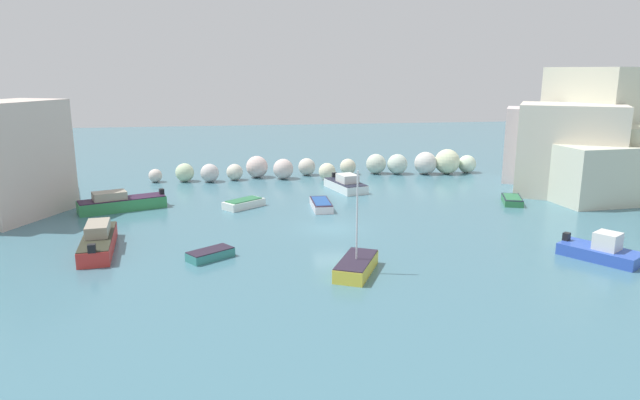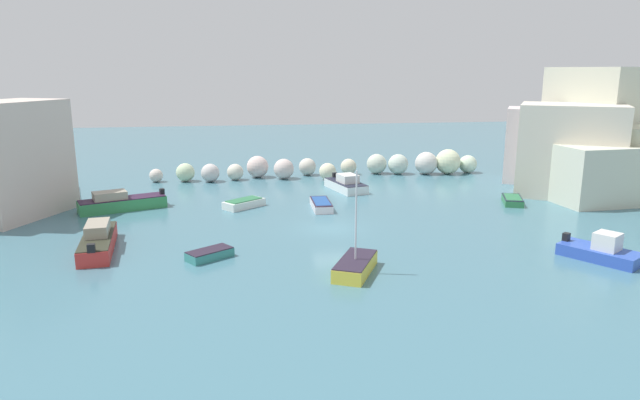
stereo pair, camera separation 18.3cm
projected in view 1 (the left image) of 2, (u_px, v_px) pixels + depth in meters
The scene contains 12 objects.
cove_water at pixel (331, 228), 40.87m from camera, with size 160.00×160.00×0.00m, color #427282.
cliff_headland_right at pixel (596, 148), 53.22m from camera, with size 20.44×19.89×11.61m.
rock_breakwater at pixel (348, 166), 60.88m from camera, with size 35.79×4.85×2.76m.
moored_boat_0 at pixel (244, 203), 47.07m from camera, with size 3.73×3.41×0.70m.
moored_boat_1 at pixel (321, 204), 46.66m from camera, with size 1.57×4.05×0.68m.
moored_boat_2 at pixel (346, 184), 53.79m from camera, with size 3.47×5.74×1.61m.
moored_boat_3 at pixel (512, 200), 48.48m from camera, with size 2.57×3.60×0.61m.
moored_boat_4 at pixel (98, 240), 35.78m from camera, with size 2.66×7.13×1.75m.
moored_boat_5 at pixel (210, 254), 34.25m from camera, with size 3.03×2.67×0.58m.
moored_boat_6 at pixel (356, 266), 31.81m from camera, with size 3.36×4.46×5.95m.
moored_boat_7 at pixel (120, 203), 46.04m from camera, with size 7.12×4.30×1.66m.
moored_boat_8 at pixel (601, 251), 34.09m from camera, with size 4.22×4.94×1.77m.
Camera 1 is at (-6.95, -38.71, 11.32)m, focal length 31.32 mm.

